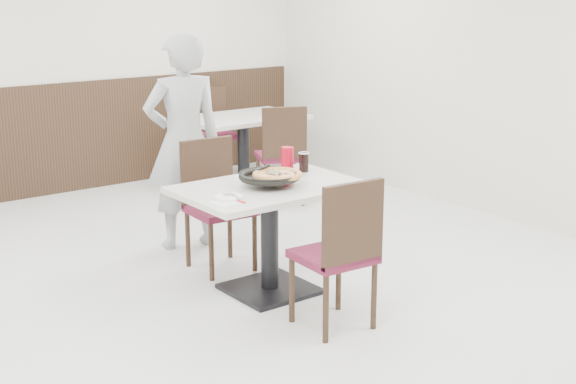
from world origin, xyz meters
TOP-DOWN VIEW (x-y plane):
  - floor at (0.00, 0.00)m, footprint 7.00×7.00m
  - wall_back at (0.00, 3.50)m, footprint 6.00×0.04m
  - wall_right at (3.00, 0.00)m, footprint 0.04×7.00m
  - wainscot_back at (0.00, 3.48)m, footprint 5.90×0.03m
  - main_table at (0.28, 0.06)m, footprint 1.23×0.84m
  - chair_near at (0.26, -0.63)m, footprint 0.45×0.45m
  - chair_far at (0.25, 0.64)m, footprint 0.44×0.44m
  - trivet at (0.31, 0.07)m, footprint 0.12×0.12m
  - pizza_pan at (0.27, 0.05)m, footprint 0.34×0.34m
  - pizza at (0.31, 0.01)m, footprint 0.30×0.30m
  - pizza_server at (0.29, 0.03)m, footprint 0.09×0.10m
  - napkin at (-0.19, -0.13)m, footprint 0.18×0.18m
  - side_plate at (-0.12, -0.06)m, footprint 0.18×0.18m
  - fork at (-0.09, -0.11)m, footprint 0.06×0.17m
  - cola_glass at (0.71, 0.24)m, footprint 0.07×0.07m
  - red_cup at (0.67, 0.37)m, footprint 0.09×0.09m
  - diner_person at (0.32, 1.27)m, footprint 0.70×0.53m
  - bg_table_right at (1.73, 2.52)m, footprint 1.26×0.89m
  - bg_chair_right_near at (1.71, 1.87)m, footprint 0.55×0.55m
  - bg_chair_right_far at (1.79, 3.13)m, footprint 0.47×0.47m

SIDE VIEW (x-z plane):
  - floor at x=0.00m, z-range 0.00..0.00m
  - main_table at x=0.28m, z-range 0.00..0.75m
  - bg_table_right at x=1.73m, z-range 0.00..0.75m
  - chair_near at x=0.26m, z-range 0.00..0.95m
  - chair_far at x=0.25m, z-range 0.00..0.95m
  - bg_chair_right_near at x=1.71m, z-range 0.00..0.95m
  - bg_chair_right_far at x=1.79m, z-range 0.00..0.95m
  - wainscot_back at x=0.00m, z-range 0.00..1.10m
  - napkin at x=-0.19m, z-range 0.75..0.75m
  - side_plate at x=-0.12m, z-range 0.75..0.77m
  - trivet at x=0.31m, z-range 0.75..0.79m
  - fork at x=-0.09m, z-range 0.77..0.77m
  - pizza_pan at x=0.27m, z-range 0.79..0.80m
  - pizza at x=0.31m, z-range 0.80..0.82m
  - cola_glass at x=0.71m, z-range 0.75..0.88m
  - red_cup at x=0.67m, z-range 0.75..0.91m
  - pizza_server at x=0.29m, z-range 0.84..0.84m
  - diner_person at x=0.32m, z-range 0.00..1.70m
  - wall_back at x=0.00m, z-range 0.00..2.80m
  - wall_right at x=3.00m, z-range 0.00..2.80m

